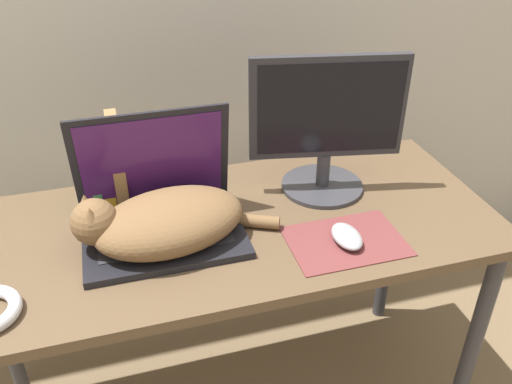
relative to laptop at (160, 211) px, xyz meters
name	(u,v)px	position (x,y,z in m)	size (l,w,h in m)	color
desk	(226,250)	(0.15, -0.02, -0.14)	(1.38, 0.58, 0.71)	brown
laptop	(160,211)	(0.00, 0.00, 0.00)	(0.38, 0.28, 0.29)	black
cat	(163,221)	(0.00, -0.06, 0.01)	(0.49, 0.28, 0.15)	brown
external_monitor	(327,125)	(0.45, 0.07, 0.14)	(0.40, 0.22, 0.37)	#333338
mousepad	(346,241)	(0.41, -0.17, -0.05)	(0.27, 0.19, 0.00)	brown
computer_mouse	(347,236)	(0.41, -0.17, -0.04)	(0.06, 0.11, 0.03)	#99999E
book_row	(109,168)	(-0.10, 0.16, 0.05)	(0.09, 0.16, 0.23)	#387A42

